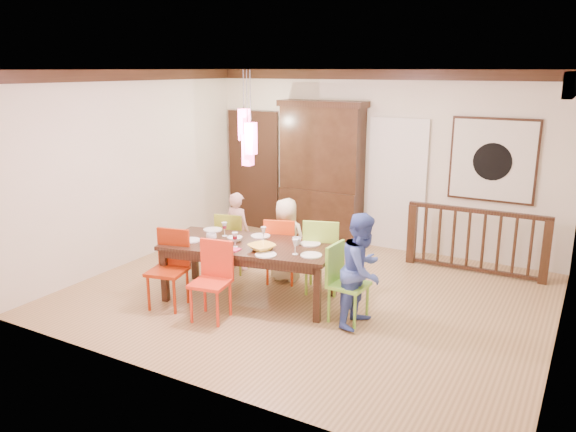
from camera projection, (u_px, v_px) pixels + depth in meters
The scene contains 37 objects.
floor at pixel (307, 294), 7.48m from camera, with size 6.00×6.00×0.00m, color olive.
ceiling at pixel (309, 70), 6.74m from camera, with size 6.00×6.00×0.00m, color white.
wall_back at pixel (378, 160), 9.22m from camera, with size 6.00×6.00×0.00m, color beige.
wall_left at pixel (133, 168), 8.53m from camera, with size 5.00×5.00×0.00m, color beige.
wall_right at pixel (571, 218), 5.69m from camera, with size 5.00×5.00×0.00m, color beige.
crown_molding at pixel (309, 77), 6.76m from camera, with size 6.00×5.00×0.16m, color black, non-canonical shape.
panel_door at pixel (254, 172), 10.41m from camera, with size 1.04×0.07×2.24m, color black.
white_doorway at pixel (397, 187), 9.12m from camera, with size 0.97×0.05×2.22m, color silver.
painting at pixel (493, 160), 8.29m from camera, with size 1.25×0.06×1.25m.
pendant_cluster at pixel (248, 137), 6.81m from camera, with size 0.27×0.21×1.14m.
dining_table at pixel (250, 249), 7.18m from camera, with size 2.34×1.40×0.75m.
chair_far_left at pixel (233, 237), 8.22m from camera, with size 0.49×0.49×0.90m.
chair_far_mid at pixel (282, 245), 7.80m from camera, with size 0.54×0.54×0.94m.
chair_far_right at pixel (323, 249), 7.45m from camera, with size 0.58×0.58×1.03m.
chair_near_left at pixel (167, 265), 6.95m from camera, with size 0.52×0.52×0.97m.
chair_near_mid at pixel (210, 277), 6.61m from camera, with size 0.49×0.49×0.94m.
chair_end_right at pixel (349, 279), 6.57m from camera, with size 0.44×0.44×0.93m.
china_hutch at pixel (322, 172), 9.55m from camera, with size 1.52×0.46×2.40m.
balustrade at pixel (476, 240), 8.17m from camera, with size 2.01×0.12×0.96m.
person_far_left at pixel (238, 231), 8.31m from camera, with size 0.43×0.28×1.17m, color beige.
person_far_mid at pixel (286, 240), 7.85m from camera, with size 0.58×0.38×1.18m, color beige.
person_end_right at pixel (362, 270), 6.44m from camera, with size 0.65×0.51×1.35m, color #445EBF.
serving_bowl at pixel (262, 247), 6.88m from camera, with size 0.31×0.31×0.08m, color yellow.
small_bowl at pixel (235, 239), 7.24m from camera, with size 0.20×0.20×0.06m, color white.
cup_left at pixel (211, 237), 7.23m from camera, with size 0.13×0.13×0.11m, color silver.
cup_right at pixel (297, 241), 7.07m from camera, with size 0.11×0.11×0.10m, color silver.
plate_far_left at pixel (213, 230), 7.75m from camera, with size 0.26×0.26×0.01m, color white.
plate_far_mid at pixel (261, 236), 7.46m from camera, with size 0.26×0.26×0.01m, color white.
plate_far_right at pixel (310, 244), 7.13m from camera, with size 0.26×0.26×0.01m, color white.
plate_near_left at pixel (190, 240), 7.27m from camera, with size 0.26×0.26×0.01m, color white.
plate_near_mid at pixel (266, 255), 6.70m from camera, with size 0.26×0.26×0.01m, color white.
plate_end_right at pixel (311, 255), 6.69m from camera, with size 0.26×0.26×0.01m, color white.
wine_glass_a at pixel (225, 229), 7.46m from camera, with size 0.08×0.08×0.19m, color #590C19, non-canonical shape.
wine_glass_b at pixel (264, 234), 7.24m from camera, with size 0.08×0.08×0.19m, color silver, non-canonical shape.
wine_glass_c at pixel (235, 240), 6.99m from camera, with size 0.08×0.08×0.19m, color #590C19, non-canonical shape.
wine_glass_d at pixel (295, 247), 6.72m from camera, with size 0.08×0.08×0.19m, color silver, non-canonical shape.
napkin at pixel (233, 249), 6.90m from camera, with size 0.18×0.14×0.01m, color #D83359.
Camera 1 is at (3.19, -6.20, 2.92)m, focal length 35.00 mm.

